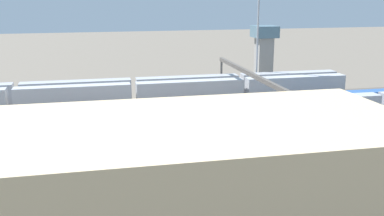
{
  "coord_description": "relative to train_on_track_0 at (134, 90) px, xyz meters",
  "views": [
    {
      "loc": [
        17.95,
        78.64,
        23.64
      ],
      "look_at": [
        -0.07,
        -2.04,
        2.5
      ],
      "focal_mm": 43.01,
      "sensor_mm": 36.0,
      "label": 1
    }
  ],
  "objects": [
    {
      "name": "ground_plane",
      "position": [
        -9.0,
        20.0,
        -2.62
      ],
      "size": [
        400.0,
        400.0,
        0.0
      ],
      "primitive_type": "plane",
      "color": "#60594F"
    },
    {
      "name": "track_bed_0",
      "position": [
        -9.0,
        0.0,
        -2.56
      ],
      "size": [
        140.0,
        2.8,
        0.12
      ],
      "primitive_type": "cube",
      "color": "#4C443D",
      "rests_on": "ground_plane"
    },
    {
      "name": "track_bed_1",
      "position": [
        -9.0,
        5.0,
        -2.56
      ],
      "size": [
        140.0,
        2.8,
        0.12
      ],
      "primitive_type": "cube",
      "color": "#3D3833",
      "rests_on": "ground_plane"
    },
    {
      "name": "track_bed_2",
      "position": [
        -9.0,
        10.0,
        -2.56
      ],
      "size": [
        140.0,
        2.8,
        0.12
      ],
      "primitive_type": "cube",
      "color": "#3D3833",
      "rests_on": "ground_plane"
    },
    {
      "name": "track_bed_3",
      "position": [
        -9.0,
        15.0,
        -2.56
      ],
      "size": [
        140.0,
        2.8,
        0.12
      ],
      "primitive_type": "cube",
      "color": "#3D3833",
      "rests_on": "ground_plane"
    },
    {
      "name": "track_bed_4",
      "position": [
        -9.0,
        20.0,
        -2.56
      ],
      "size": [
        140.0,
        2.8,
        0.12
      ],
      "primitive_type": "cube",
      "color": "#4C443D",
      "rests_on": "ground_plane"
    },
    {
      "name": "track_bed_5",
      "position": [
        -9.0,
        25.0,
        -2.56
      ],
      "size": [
        140.0,
        2.8,
        0.12
      ],
      "primitive_type": "cube",
      "color": "#3D3833",
      "rests_on": "ground_plane"
    },
    {
      "name": "track_bed_6",
      "position": [
        -9.0,
        30.0,
        -2.56
      ],
      "size": [
        140.0,
        2.8,
        0.12
      ],
      "primitive_type": "cube",
      "color": "#3D3833",
      "rests_on": "ground_plane"
    },
    {
      "name": "track_bed_7",
      "position": [
        -9.0,
        35.0,
        -2.56
      ],
      "size": [
        140.0,
        2.8,
        0.12
      ],
      "primitive_type": "cube",
      "color": "#4C443D",
      "rests_on": "ground_plane"
    },
    {
      "name": "track_bed_8",
      "position": [
        -9.0,
        40.0,
        -2.56
      ],
      "size": [
        140.0,
        2.8,
        0.12
      ],
      "primitive_type": "cube",
      "color": "#4C443D",
      "rests_on": "ground_plane"
    },
    {
      "name": "train_on_track_0",
      "position": [
        0.0,
        0.0,
        0.0
      ],
      "size": [
        95.6,
        3.0,
        5.0
      ],
      "color": "#A8AAB2",
      "rests_on": "ground_plane"
    },
    {
      "name": "train_on_track_7",
      "position": [
        -19.59,
        35.0,
        -0.62
      ],
      "size": [
        71.4,
        3.06,
        3.8
      ],
      "color": "#A8AAB2",
      "rests_on": "ground_plane"
    },
    {
      "name": "train_on_track_5",
      "position": [
        -7.04,
        25.0,
        -0.02
      ],
      "size": [
        119.8,
        3.06,
        5.0
      ],
      "color": "#A8AAB2",
      "rests_on": "ground_plane"
    },
    {
      "name": "train_on_track_1",
      "position": [
        0.54,
        5.0,
        0.0
      ],
      "size": [
        95.6,
        3.0,
        5.0
      ],
      "color": "#B7BABF",
      "rests_on": "ground_plane"
    },
    {
      "name": "train_on_track_4",
      "position": [
        -5.21,
        20.0,
        -0.55
      ],
      "size": [
        90.6,
        3.06,
        4.4
      ],
      "color": "#285193",
      "rests_on": "ground_plane"
    },
    {
      "name": "light_mast_0",
      "position": [
        -29.54,
        -3.43,
        15.74
      ],
      "size": [
        2.8,
        0.7,
        29.1
      ],
      "color": "#9EA0A5",
      "rests_on": "ground_plane"
    },
    {
      "name": "signal_gantry",
      "position": [
        -20.48,
        20.0,
        5.18
      ],
      "size": [
        0.7,
        45.0,
        8.8
      ],
      "color": "#4C4742",
      "rests_on": "ground_plane"
    },
    {
      "name": "maintenance_shed",
      "position": [
        10.05,
        62.06,
        3.83
      ],
      "size": [
        57.12,
        18.92,
        12.9
      ],
      "primitive_type": "cube",
      "color": "tan",
      "rests_on": "ground_plane"
    },
    {
      "name": "control_tower",
      "position": [
        -35.9,
        -15.23,
        5.98
      ],
      "size": [
        6.0,
        6.0,
        14.81
      ],
      "color": "gray",
      "rests_on": "ground_plane"
    }
  ]
}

